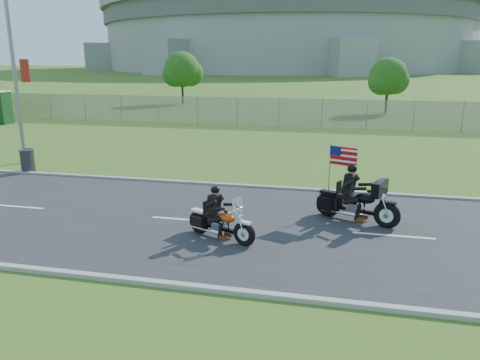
% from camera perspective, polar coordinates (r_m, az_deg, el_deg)
% --- Properties ---
extents(ground, '(420.00, 420.00, 0.00)m').
position_cam_1_polar(ground, '(13.80, 1.40, -5.63)').
color(ground, '#39581B').
rests_on(ground, ground).
extents(road, '(120.00, 8.00, 0.04)m').
position_cam_1_polar(road, '(13.80, 1.40, -5.56)').
color(road, '#28282B').
rests_on(road, ground).
extents(curb_north, '(120.00, 0.18, 0.12)m').
position_cam_1_polar(curb_north, '(17.59, 3.96, -0.94)').
color(curb_north, '#9E9B93').
rests_on(curb_north, ground).
extents(curb_south, '(120.00, 0.18, 0.12)m').
position_cam_1_polar(curb_south, '(10.18, -3.14, -13.19)').
color(curb_south, '#9E9B93').
rests_on(curb_south, ground).
extents(fence, '(60.00, 0.03, 2.00)m').
position_cam_1_polar(fence, '(33.75, -0.36, 8.37)').
color(fence, gray).
rests_on(fence, ground).
extents(stadium, '(140.40, 140.40, 29.20)m').
position_cam_1_polar(stadium, '(184.38, 5.79, 18.18)').
color(stadium, '#A3A099').
rests_on(stadium, ground).
extents(streetlight, '(0.90, 2.46, 10.00)m').
position_cam_1_polar(streetlight, '(23.82, -25.85, 15.40)').
color(streetlight, gray).
rests_on(streetlight, ground).
extents(porta_toilet_a, '(1.10, 1.10, 2.30)m').
position_cam_1_polar(porta_toilet_a, '(38.65, -27.12, 7.81)').
color(porta_toilet_a, '#123B14').
rests_on(porta_toilet_a, ground).
extents(tree_fence_near, '(3.52, 3.28, 4.75)m').
position_cam_1_polar(tree_fence_near, '(42.91, 17.66, 11.73)').
color(tree_fence_near, '#382316').
rests_on(tree_fence_near, ground).
extents(tree_fence_mid, '(3.96, 3.69, 5.30)m').
position_cam_1_polar(tree_fence_mid, '(49.56, -7.02, 13.02)').
color(tree_fence_mid, '#382316').
rests_on(tree_fence_mid, ground).
extents(motorcycle_lead, '(2.10, 1.11, 1.49)m').
position_cam_1_polar(motorcycle_lead, '(12.68, -2.47, -5.25)').
color(motorcycle_lead, black).
rests_on(motorcycle_lead, ground).
extents(motorcycle_follow, '(2.50, 1.34, 2.19)m').
position_cam_1_polar(motorcycle_follow, '(14.34, 14.03, -2.76)').
color(motorcycle_follow, black).
rests_on(motorcycle_follow, ground).
extents(trash_can, '(0.66, 0.66, 0.99)m').
position_cam_1_polar(trash_can, '(21.85, -24.48, 2.07)').
color(trash_can, '#333337').
rests_on(trash_can, ground).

